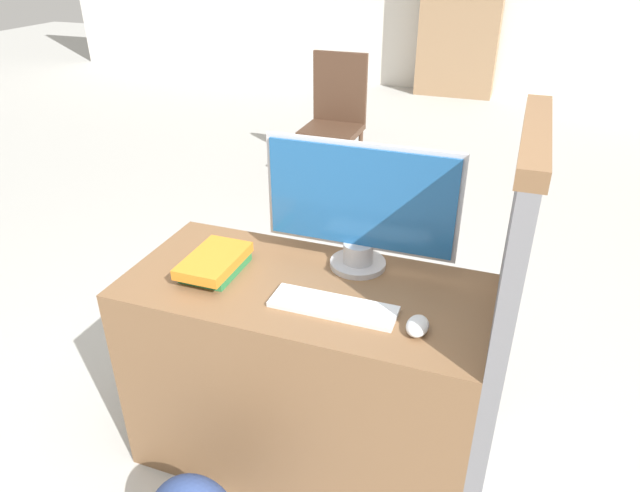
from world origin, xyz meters
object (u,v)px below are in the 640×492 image
(mouse, at_px, (417,326))
(monitor, at_px, (360,207))
(book_stack, at_px, (215,263))
(far_chair, at_px, (335,113))
(keyboard, at_px, (333,307))

(mouse, bearing_deg, monitor, 131.60)
(monitor, xyz_separation_m, book_stack, (-0.44, -0.20, -0.19))
(far_chair, bearing_deg, keyboard, -19.36)
(mouse, bearing_deg, book_stack, 172.18)
(monitor, height_order, mouse, monitor)
(monitor, height_order, far_chair, monitor)
(monitor, relative_size, keyboard, 1.66)
(monitor, bearing_deg, book_stack, -155.56)
(mouse, xyz_separation_m, far_chair, (-1.22, 2.93, -0.26))
(book_stack, bearing_deg, monitor, 24.44)
(mouse, xyz_separation_m, book_stack, (-0.71, 0.10, 0.01))
(monitor, bearing_deg, far_chair, 109.97)
(keyboard, bearing_deg, monitor, 90.40)
(book_stack, distance_m, far_chair, 2.89)
(keyboard, distance_m, far_chair, 3.07)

